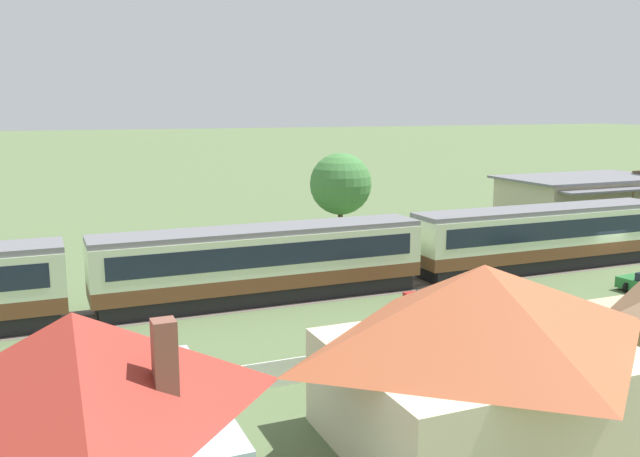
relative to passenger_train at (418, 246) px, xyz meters
The scene contains 9 objects.
ground_plane 14.19m from the passenger_train, ahead, with size 600.00×600.00×0.00m, color #566B42.
passenger_train is the anchor object (origin of this frame).
railway_track 2.95m from the passenger_train, behind, with size 141.70×3.60×0.04m.
station_building 24.63m from the passenger_train, 23.77° to the left, with size 14.43×9.47×4.70m.
cottage_red_roof 27.21m from the passenger_train, 139.07° to the right, with size 7.58×7.98×5.68m.
cottage_terracotta_roof 20.16m from the passenger_train, 115.42° to the right, with size 9.62×7.90×5.87m.
picket_fence_front 18.86m from the passenger_train, 142.18° to the right, with size 47.81×0.06×1.05m, color white.
parked_car_red 6.94m from the passenger_train, 111.75° to the right, with size 2.33×4.06×1.24m.
yard_tree_1 15.60m from the passenger_train, 83.32° to the left, with size 5.08×5.08×6.95m.
Camera 1 is at (-35.07, -33.72, 10.63)m, focal length 38.00 mm.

